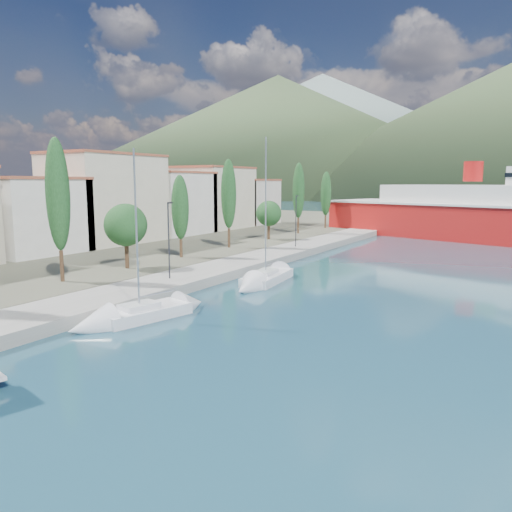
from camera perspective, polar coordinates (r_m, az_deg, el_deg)
The scene contains 8 objects.
ground at distance 135.83m, azimuth 23.12°, elevation 4.20°, with size 1400.00×1400.00×0.00m, color #1F485B.
quay at distance 48.60m, azimuth -2.08°, elevation -1.05°, with size 5.00×88.00×0.80m, color gray.
land_strip at distance 81.62m, azimuth -21.29°, elevation 2.19°, with size 70.00×148.00×0.70m, color #565644.
town_buildings at distance 70.82m, azimuth -13.28°, elevation 5.91°, with size 9.20×69.20×11.30m.
tree_row at distance 55.62m, azimuth -5.55°, elevation 5.84°, with size 3.82×65.70×11.10m.
lamp_posts at distance 39.36m, azimuth -10.63°, elevation 2.00°, with size 0.15×49.16×6.06m.
sailboat_near at distance 30.92m, azimuth -15.57°, elevation -7.05°, with size 4.07×8.19×11.30m.
sailboat_mid at distance 40.50m, azimuth 0.15°, elevation -3.08°, with size 3.41×9.22×12.96m.
Camera 1 is at (16.57, -14.56, 8.38)m, focal length 35.00 mm.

